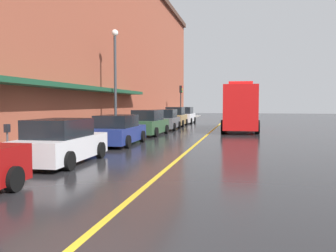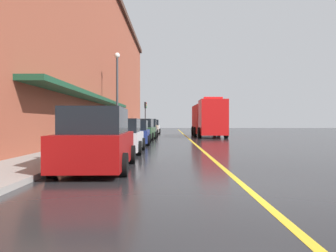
{
  "view_description": "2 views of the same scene",
  "coord_description": "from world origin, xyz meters",
  "views": [
    {
      "loc": [
        2.5,
        -3.38,
        2.17
      ],
      "look_at": [
        -1.61,
        16.07,
        0.94
      ],
      "focal_mm": 38.42,
      "sensor_mm": 36.0,
      "label": 1
    },
    {
      "loc": [
        -1.68,
        -7.19,
        1.44
      ],
      "look_at": [
        -1.86,
        22.92,
        1.12
      ],
      "focal_mm": 35.34,
      "sensor_mm": 36.0,
      "label": 2
    }
  ],
  "objects": [
    {
      "name": "parked_car_1",
      "position": [
        -3.98,
        8.54,
        0.76
      ],
      "size": [
        2.14,
        4.5,
        1.62
      ],
      "rotation": [
        0.0,
        0.0,
        1.59
      ],
      "color": "silver",
      "rests_on": "ground"
    },
    {
      "name": "parking_meter_0",
      "position": [
        -5.35,
        7.36,
        1.06
      ],
      "size": [
        0.14,
        0.18,
        1.33
      ],
      "color": "#4C4C51",
      "rests_on": "sidewalk_left"
    },
    {
      "name": "brick_building_left",
      "position": [
        -12.36,
        23.99,
        7.66
      ],
      "size": [
        11.09,
        64.0,
        15.3
      ],
      "color": "brown",
      "rests_on": "ground"
    },
    {
      "name": "street_lamp_left",
      "position": [
        -5.95,
        19.51,
        4.4
      ],
      "size": [
        0.44,
        0.44,
        6.94
      ],
      "color": "#33383D",
      "rests_on": "sidewalk_left"
    },
    {
      "name": "parked_car_5",
      "position": [
        -4.01,
        30.99,
        0.86
      ],
      "size": [
        2.0,
        4.14,
        1.86
      ],
      "rotation": [
        0.0,
        0.0,
        1.59
      ],
      "color": "#A5844C",
      "rests_on": "ground"
    },
    {
      "name": "lane_center_stripe",
      "position": [
        0.0,
        25.0,
        0.0
      ],
      "size": [
        0.16,
        70.0,
        0.01
      ],
      "primitive_type": "cube",
      "color": "gold",
      "rests_on": "ground"
    },
    {
      "name": "parked_car_6",
      "position": [
        -4.0,
        36.29,
        0.85
      ],
      "size": [
        2.12,
        4.79,
        1.82
      ],
      "rotation": [
        0.0,
        0.0,
        1.58
      ],
      "color": "silver",
      "rests_on": "ground"
    },
    {
      "name": "parking_meter_1",
      "position": [
        -5.35,
        4.07,
        1.06
      ],
      "size": [
        0.14,
        0.18,
        1.33
      ],
      "color": "#4C4C51",
      "rests_on": "sidewalk_left"
    },
    {
      "name": "traffic_light_near",
      "position": [
        -5.29,
        41.2,
        3.16
      ],
      "size": [
        0.38,
        0.36,
        4.3
      ],
      "color": "#232326",
      "rests_on": "sidewalk_left"
    },
    {
      "name": "fire_truck",
      "position": [
        2.17,
        26.25,
        1.79
      ],
      "size": [
        2.91,
        9.39,
        3.76
      ],
      "rotation": [
        0.0,
        0.0,
        -1.55
      ],
      "color": "red",
      "rests_on": "ground"
    },
    {
      "name": "parked_car_3",
      "position": [
        -3.95,
        20.61,
        0.82
      ],
      "size": [
        2.15,
        4.49,
        1.75
      ],
      "rotation": [
        0.0,
        0.0,
        1.53
      ],
      "color": "#2D5133",
      "rests_on": "ground"
    },
    {
      "name": "parked_car_0",
      "position": [
        -3.9,
        2.86,
        0.87
      ],
      "size": [
        2.22,
        4.62,
        1.88
      ],
      "rotation": [
        0.0,
        0.0,
        1.61
      ],
      "color": "maroon",
      "rests_on": "ground"
    },
    {
      "name": "parked_car_2",
      "position": [
        -4.04,
        14.63,
        0.75
      ],
      "size": [
        2.23,
        4.75,
        1.58
      ],
      "rotation": [
        0.0,
        0.0,
        1.6
      ],
      "color": "navy",
      "rests_on": "ground"
    },
    {
      "name": "ground_plane",
      "position": [
        0.0,
        25.0,
        0.0
      ],
      "size": [
        112.0,
        112.0,
        0.0
      ],
      "primitive_type": "plane",
      "color": "#232326"
    },
    {
      "name": "sidewalk_left",
      "position": [
        -6.2,
        25.0,
        0.07
      ],
      "size": [
        2.4,
        70.0,
        0.15
      ],
      "primitive_type": "cube",
      "color": "gray",
      "rests_on": "ground"
    },
    {
      "name": "parking_meter_2",
      "position": [
        -5.35,
        33.33,
        1.06
      ],
      "size": [
        0.14,
        0.18,
        1.33
      ],
      "color": "#4C4C51",
      "rests_on": "sidewalk_left"
    },
    {
      "name": "parked_car_4",
      "position": [
        -3.94,
        26.09,
        0.8
      ],
      "size": [
        2.18,
        4.29,
        1.71
      ],
      "rotation": [
        0.0,
        0.0,
        1.6
      ],
      "color": "#595B60",
      "rests_on": "ground"
    }
  ]
}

